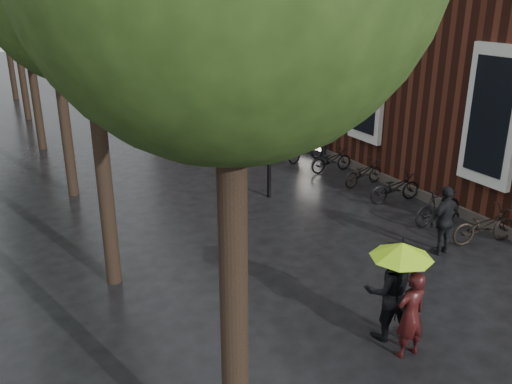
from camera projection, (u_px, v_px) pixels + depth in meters
person_burgundy at (411, 315)px, 9.25m from camera, size 0.59×0.39×1.63m
person_black at (389, 291)px, 9.72m from camera, size 1.11×0.98×1.90m
lime_umbrella at (402, 250)px, 9.08m from camera, size 1.08×1.08×1.60m
pedestrian_walking at (445, 220)px, 12.92m from camera, size 1.05×0.54×1.72m
parked_bicycles at (321, 154)px, 19.54m from camera, size 2.04×15.18×1.04m
ad_lightbox at (314, 130)px, 20.86m from camera, size 0.29×1.28×1.93m
lamp_post at (269, 119)px, 15.94m from camera, size 0.21×0.21×4.05m
cycle_sign at (61, 99)px, 21.42m from camera, size 0.16×0.54×2.97m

